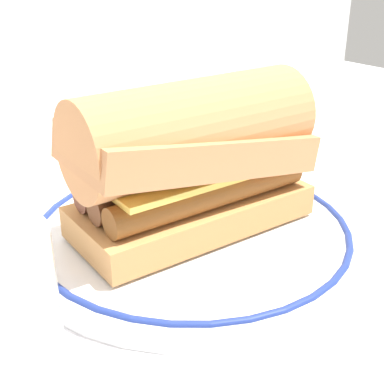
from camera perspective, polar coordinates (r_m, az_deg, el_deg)
The scene contains 4 objects.
ground_plane at distance 0.46m, azimuth -0.35°, elevation -5.68°, with size 1.50×1.50×0.00m, color white.
plate at distance 0.47m, azimuth 0.00°, elevation -4.15°, with size 0.29×0.29×0.01m.
sausage_sandwich at distance 0.44m, azimuth 0.00°, elevation 3.85°, with size 0.21×0.10×0.12m.
drinking_glass at distance 0.30m, azimuth -19.52°, elevation -15.59°, with size 0.06×0.06×0.11m.
Camera 1 is at (-0.25, -0.31, 0.23)m, focal length 50.52 mm.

